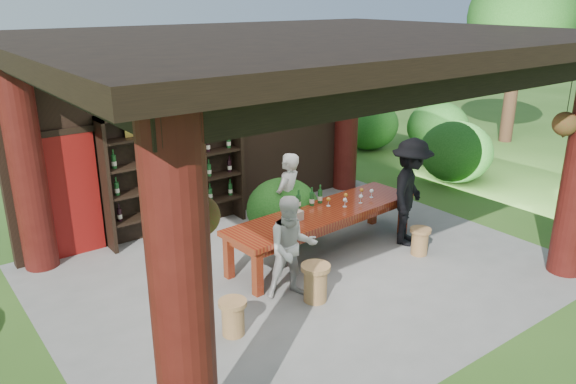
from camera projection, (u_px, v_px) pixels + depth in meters
ground at (304, 270)px, 8.57m from camera, size 90.00×90.00×0.00m
pavilion at (286, 128)px, 8.17m from camera, size 7.50×6.00×3.60m
wine_shelf at (176, 172)px, 9.57m from camera, size 2.51×0.38×2.21m
tasting_table at (323, 218)px, 8.88m from camera, size 3.50×1.13×0.75m
stool_near_left at (315, 282)px, 7.62m from camera, size 0.41×0.41×0.53m
stool_near_right at (420, 241)px, 9.02m from camera, size 0.34×0.34×0.44m
stool_far_left at (233, 317)px, 6.87m from camera, size 0.35×0.35×0.47m
host at (288, 200)px, 9.21m from camera, size 0.68×0.58×1.58m
guest_woman at (292, 248)px, 7.61m from camera, size 0.86×0.78×1.46m
guest_man at (410, 192)px, 9.23m from camera, size 1.34×1.17×1.80m
table_bottles at (310, 196)px, 9.02m from camera, size 0.51×0.11×0.31m
table_glasses at (352, 197)px, 9.21m from camera, size 0.91×0.29×0.15m
napkin_basket at (294, 216)px, 8.46m from camera, size 0.27×0.20×0.14m
shrubs at (359, 180)px, 10.95m from camera, size 14.48×8.62×1.36m
trees at (415, 29)px, 10.42m from camera, size 22.76×11.00×4.80m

